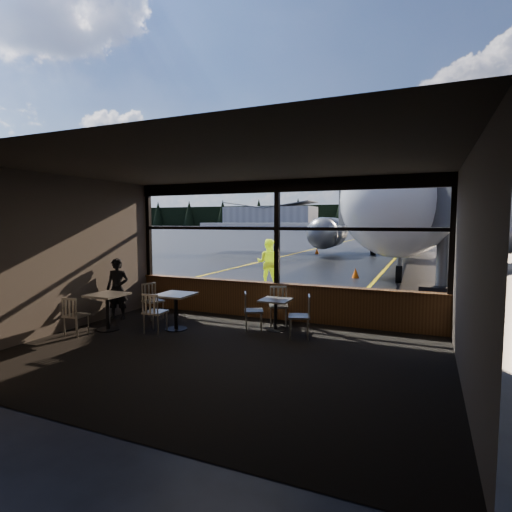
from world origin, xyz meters
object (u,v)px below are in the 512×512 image
Objects in this scene: passenger at (118,289)px; cafe_table_mid at (176,312)px; cone_nose at (355,273)px; airliner at (410,172)px; chair_near_w at (254,311)px; chair_mid_w at (153,301)px; jet_bridge at (432,226)px; cone_wing at (317,251)px; chair_near_e at (299,317)px; ground_crew at (268,262)px; cafe_table_near at (275,315)px; chair_left_s at (76,316)px; chair_mid_s at (155,312)px; cafe_table_left at (108,312)px; chair_near_n at (278,306)px.

cafe_table_mid is at bearing -25.71° from passenger.
cafe_table_mid is at bearing -102.95° from cone_nose.
chair_near_w is (-2.35, -22.00, -5.48)m from airliner.
cafe_table_mid is at bearing 82.58° from chair_mid_w.
jet_bridge is 17.56m from cone_wing.
jet_bridge reaches higher than chair_mid_w.
ground_crew is (-3.19, 6.31, 0.43)m from chair_near_e.
cafe_table_near is 0.50m from chair_near_w.
ground_crew is at bearing 9.64° from chair_near_e.
chair_left_s is at bearing -104.40° from airliner.
airliner reaches higher than cafe_table_near.
chair_near_e is at bearing 106.29° from ground_crew.
chair_mid_s is at bearing 80.46° from ground_crew.
cafe_table_left is at bearing -172.17° from chair_mid_s.
chair_mid_w is at bearing -86.08° from cone_wing.
chair_left_s is at bearing -109.55° from cone_nose.
jet_bridge reaches higher than passenger.
ground_crew is at bearing -128.06° from cone_nose.
chair_left_s is (-3.75, -2.52, -0.03)m from chair_near_n.
jet_bridge is at bearing 49.75° from cafe_table_left.
cafe_table_left is 0.54× the size of passenger.
cafe_table_mid is 2.39m from chair_near_n.
passenger is (-3.96, -1.02, 0.31)m from chair_near_n.
ground_crew is at bearing -106.36° from airliner.
cone_nose is at bearing -14.66° from chair_near_e.
ground_crew is (0.72, 6.13, 0.45)m from chair_mid_w.
ground_crew is at bearing 58.78° from passenger.
chair_near_n is at bearing 32.42° from cafe_table_mid.
jet_bridge is 11.70× the size of chair_mid_w.
cone_nose is at bearing -98.43° from airliner.
cafe_table_left is 4.34m from chair_near_e.
chair_near_n is at bearing 103.32° from ground_crew.
cafe_table_near is 9.44m from cone_nose.
chair_mid_w is 2.10× the size of cone_wing.
chair_near_e is at bearing -110.37° from jet_bridge.
cone_nose is at bearing 149.98° from chair_near_w.
cone_wing is at bearing 73.93° from passenger.
chair_near_w is at bearing 112.87° from chair_mid_w.
cafe_table_left is 1.29m from chair_mid_w.
chair_near_w is (3.05, 1.31, 0.02)m from cafe_table_left.
ground_crew reaches higher than passenger.
jet_bridge is 11.40× the size of chair_near_e.
chair_left_s is 8.12m from ground_crew.
cafe_table_near is 0.86× the size of cafe_table_mid.
jet_bridge is 14.88× the size of cafe_table_near.
chair_mid_w is 1.06× the size of chair_left_s.
ground_crew reaches higher than cafe_table_mid.
airliner is 21.41× the size of ground_crew.
passenger reaches higher than cone_nose.
cafe_table_mid is 2.83m from chair_near_e.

